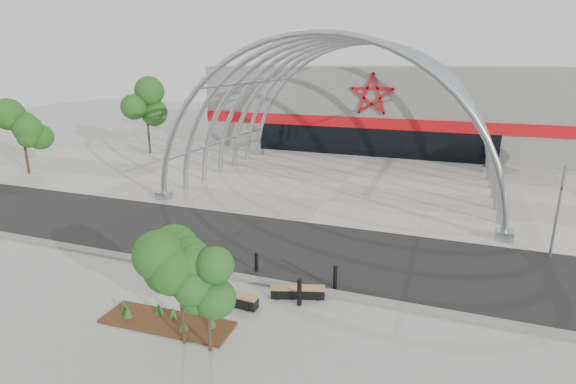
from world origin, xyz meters
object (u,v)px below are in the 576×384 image
(bench_0, at_px, (229,298))
(bollard_2, at_px, (256,262))
(street_tree_0, at_px, (179,272))
(street_tree_1, at_px, (206,278))
(signal_pole, at_px, (558,211))
(bench_1, at_px, (298,292))

(bench_0, bearing_deg, bollard_2, 92.78)
(street_tree_0, height_order, street_tree_1, street_tree_1)
(signal_pole, bearing_deg, bench_1, -142.44)
(signal_pole, bearing_deg, bollard_2, -153.62)
(street_tree_0, distance_m, street_tree_1, 0.97)
(signal_pole, relative_size, street_tree_0, 1.24)
(street_tree_1, height_order, bollard_2, street_tree_1)
(signal_pole, distance_m, street_tree_1, 15.90)
(bollard_2, bearing_deg, street_tree_1, -80.81)
(street_tree_0, xyz_separation_m, bollard_2, (0.09, 5.39, -2.05))
(street_tree_0, xyz_separation_m, bench_1, (2.44, 3.94, -2.27))
(signal_pole, distance_m, street_tree_0, 16.55)
(street_tree_1, relative_size, bench_0, 1.49)
(signal_pole, distance_m, bench_0, 14.81)
(bollard_2, bearing_deg, bench_1, -31.73)
(street_tree_1, distance_m, bollard_2, 5.89)
(bollard_2, bearing_deg, signal_pole, 26.38)
(street_tree_0, height_order, bench_1, street_tree_0)
(street_tree_0, relative_size, bench_1, 1.64)
(signal_pole, relative_size, bench_0, 1.85)
(street_tree_0, relative_size, bollard_2, 3.98)
(bench_1, distance_m, bollard_2, 2.78)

